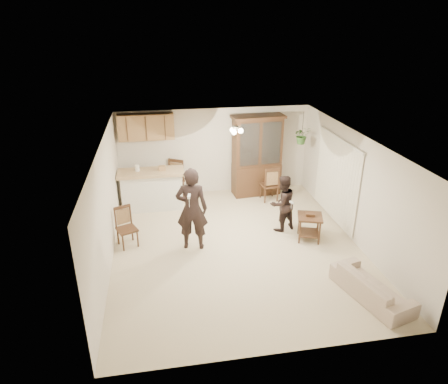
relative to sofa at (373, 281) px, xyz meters
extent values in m
plane|color=beige|center=(-2.12, 2.21, -0.37)|extent=(6.50, 6.50, 0.00)
cube|color=silver|center=(-2.12, 2.21, 2.13)|extent=(5.50, 6.50, 0.02)
cube|color=beige|center=(-2.12, 5.46, 0.88)|extent=(5.50, 0.02, 2.50)
cube|color=beige|center=(-2.12, -1.04, 0.88)|extent=(5.50, 0.02, 2.50)
cube|color=beige|center=(-4.87, 2.21, 0.88)|extent=(0.02, 6.50, 2.50)
cube|color=beige|center=(0.63, 2.21, 0.88)|extent=(0.02, 6.50, 2.50)
cube|color=silver|center=(-3.97, 4.56, 0.13)|extent=(1.60, 0.55, 1.00)
cube|color=tan|center=(-3.97, 4.56, 0.68)|extent=(1.75, 0.70, 0.08)
cube|color=#9C6E44|center=(-4.02, 5.28, 1.73)|extent=(1.50, 0.34, 0.70)
imported|color=#275923|center=(0.18, 4.61, 1.48)|extent=(0.43, 0.37, 0.48)
cylinder|color=black|center=(0.18, 4.61, 1.81)|extent=(0.01, 0.01, 0.65)
imported|color=beige|center=(0.00, 0.00, 0.00)|extent=(1.20, 2.00, 0.73)
imported|color=black|center=(-3.10, 2.35, 0.53)|extent=(0.72, 0.55, 1.80)
imported|color=black|center=(-0.88, 2.81, 0.31)|extent=(0.80, 0.71, 1.35)
cube|color=#3A2015|center=(-0.95, 5.08, 0.09)|extent=(1.41, 0.67, 0.91)
cube|color=#3A2015|center=(-0.95, 5.08, 1.23)|extent=(1.41, 0.60, 1.37)
cube|color=#AEBABE|center=(-0.95, 5.08, 1.23)|extent=(1.18, 0.13, 1.20)
cube|color=#3A2015|center=(-0.95, 5.08, 1.94)|extent=(1.53, 0.70, 0.07)
cube|color=#3A2015|center=(-0.38, 2.24, 0.22)|extent=(0.70, 0.70, 0.04)
cube|color=#3A2015|center=(-0.38, 2.24, -0.20)|extent=(0.59, 0.59, 0.03)
cube|color=#3A2015|center=(-0.38, 2.24, 0.28)|extent=(0.23, 0.19, 0.07)
cube|color=#3A2015|center=(-4.56, 2.66, 0.05)|extent=(0.54, 0.54, 0.04)
cube|color=#A67B53|center=(-4.56, 2.66, 0.30)|extent=(0.30, 0.15, 0.36)
cube|color=#3A2015|center=(-4.56, 2.66, 0.53)|extent=(0.36, 0.18, 0.07)
cube|color=#3A2015|center=(-3.38, 5.07, 0.14)|extent=(0.69, 0.69, 0.05)
cube|color=#A67B53|center=(-3.38, 5.07, 0.44)|extent=(0.34, 0.23, 0.44)
cube|color=#3A2015|center=(-3.38, 5.07, 0.73)|extent=(0.42, 0.27, 0.09)
cube|color=#3A2015|center=(-0.70, 4.57, 0.08)|extent=(0.49, 0.49, 0.05)
cube|color=#A67B53|center=(-0.70, 4.57, 0.36)|extent=(0.34, 0.07, 0.39)
cube|color=#3A2015|center=(-0.70, 4.57, 0.61)|extent=(0.41, 0.08, 0.08)
cube|color=white|center=(-3.18, 1.91, 1.10)|extent=(0.08, 0.17, 0.05)
cube|color=white|center=(-0.76, 2.51, 0.50)|extent=(0.08, 0.13, 0.04)
camera|label=1|loc=(-3.72, -5.52, 4.44)|focal=32.00mm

